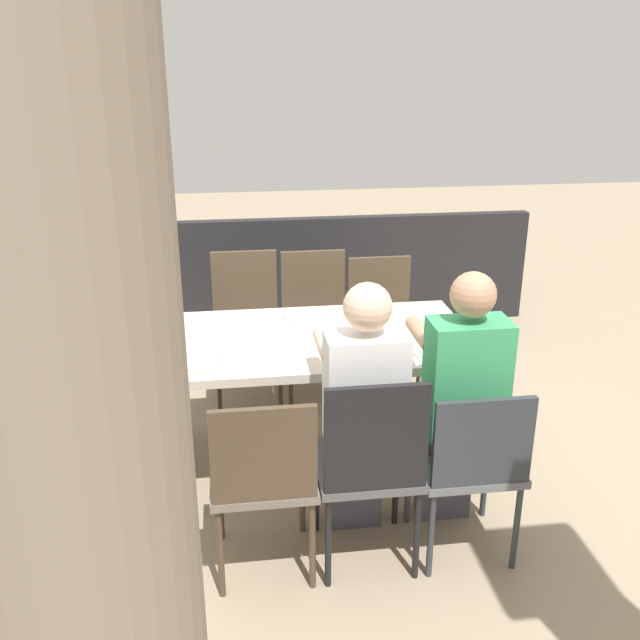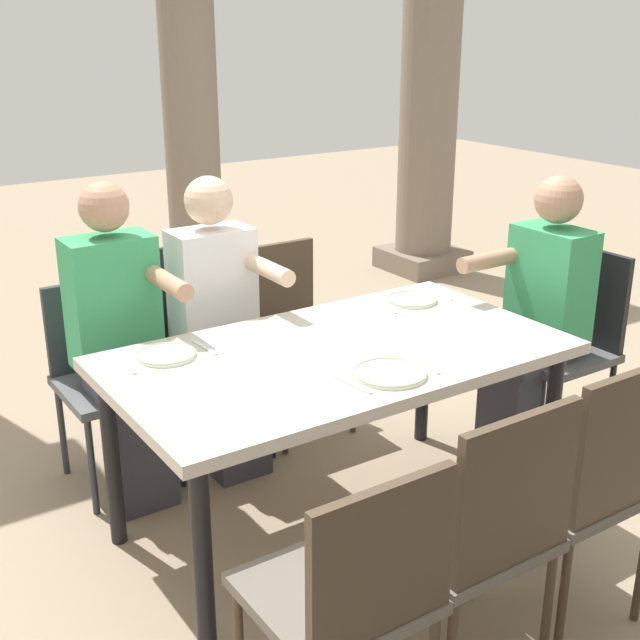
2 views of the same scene
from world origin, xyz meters
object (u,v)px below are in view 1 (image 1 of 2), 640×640
(dining_table, at_px, (314,349))
(plate_0, at_px, (431,350))
(chair_east_south, at_px, (246,316))
(chair_head_east, at_px, (71,387))
(chair_west_south, at_px, (382,315))
(chair_mid_south, at_px, (315,314))
(chair_east_north, at_px, (263,473))
(plate_2, at_px, (202,363))
(diner_man_white, at_px, (459,399))
(diner_woman_green, at_px, (361,408))
(chair_mid_north, at_px, (370,460))
(diner_guest_third, at_px, (109,359))
(plate_1, at_px, (305,316))
(chair_west_north, at_px, (470,460))

(dining_table, xyz_separation_m, plate_0, (-0.54, 0.28, 0.08))
(chair_east_south, bearing_deg, chair_head_east, 43.69)
(dining_table, distance_m, chair_west_south, 1.05)
(chair_mid_south, height_order, chair_east_north, chair_mid_south)
(plate_0, xyz_separation_m, plate_2, (1.12, -0.01, -0.00))
(chair_head_east, bearing_deg, chair_east_north, 136.43)
(dining_table, bearing_deg, plate_2, 25.78)
(chair_west_south, bearing_deg, diner_man_white, 89.89)
(chair_east_north, xyz_separation_m, diner_woman_green, (-0.44, -0.18, 0.17))
(chair_east_south, bearing_deg, plate_2, 77.92)
(chair_east_north, bearing_deg, chair_mid_north, 179.28)
(chair_west_south, bearing_deg, chair_head_east, 25.83)
(chair_mid_south, bearing_deg, chair_head_east, 32.76)
(dining_table, xyz_separation_m, diner_guest_third, (1.04, 0.00, 0.01))
(dining_table, bearing_deg, plate_1, -87.20)
(chair_west_south, height_order, diner_woman_green, diner_woman_green)
(chair_east_north, distance_m, diner_guest_third, 1.14)
(diner_guest_third, bearing_deg, dining_table, -179.83)
(dining_table, distance_m, chair_east_south, 0.95)
(chair_mid_north, distance_m, chair_east_south, 1.82)
(chair_west_south, distance_m, chair_head_east, 2.01)
(diner_guest_third, bearing_deg, chair_mid_south, -142.80)
(chair_east_south, distance_m, plate_2, 1.20)
(plate_0, xyz_separation_m, plate_1, (0.56, -0.57, -0.00))
(chair_east_south, relative_size, plate_2, 4.42)
(plate_1, bearing_deg, dining_table, 92.80)
(diner_woman_green, bearing_deg, chair_east_south, -74.27)
(chair_east_north, relative_size, chair_head_east, 0.95)
(diner_woman_green, relative_size, diner_guest_third, 1.00)
(dining_table, height_order, diner_man_white, diner_man_white)
(chair_head_east, bearing_deg, plate_0, 171.04)
(chair_west_south, relative_size, chair_east_north, 1.00)
(plate_1, bearing_deg, plate_2, 45.20)
(diner_guest_third, height_order, plate_1, diner_guest_third)
(dining_table, distance_m, diner_woman_green, 0.70)
(diner_man_white, relative_size, plate_2, 6.09)
(chair_east_south, bearing_deg, dining_table, 110.28)
(plate_2, bearing_deg, chair_mid_south, -120.96)
(chair_west_north, bearing_deg, chair_east_south, -63.14)
(diner_woman_green, bearing_deg, chair_mid_south, -90.11)
(chair_west_south, xyz_separation_m, chair_mid_south, (0.44, -0.00, 0.03))
(diner_guest_third, xyz_separation_m, plate_1, (-1.03, -0.29, 0.07))
(plate_0, bearing_deg, chair_east_south, -53.18)
(chair_mid_north, relative_size, chair_east_south, 0.99)
(diner_man_white, xyz_separation_m, plate_0, (0.02, -0.40, 0.06))
(chair_east_north, height_order, plate_2, chair_east_north)
(chair_west_south, bearing_deg, plate_0, 89.10)
(chair_west_north, bearing_deg, chair_mid_north, 0.99)
(dining_table, height_order, chair_head_east, chair_head_east)
(chair_west_south, relative_size, chair_mid_north, 0.93)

